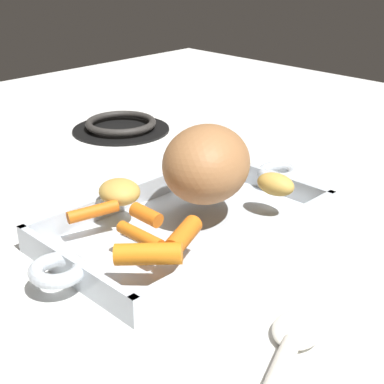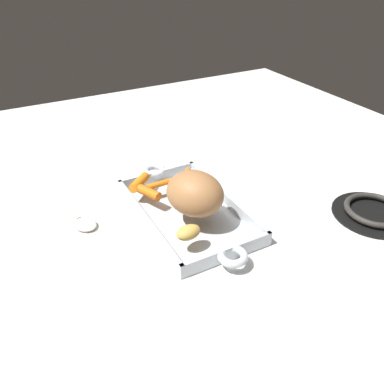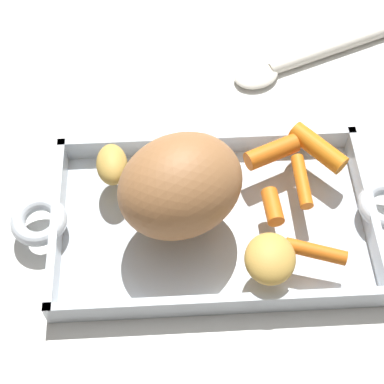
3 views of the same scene
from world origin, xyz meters
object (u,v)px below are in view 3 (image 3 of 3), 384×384
Objects in this scene: baby_carrot_northeast at (318,148)px; potato_golden_large at (270,259)px; roasting_dish at (213,220)px; baby_carrot_short at (273,206)px; potato_halved at (112,164)px; serving_spoon at (301,60)px; pork_roast at (181,187)px; baby_carrot_long at (272,152)px; baby_carrot_southeast at (302,181)px; baby_carrot_southwest at (316,251)px.

potato_golden_large is at bearing -117.71° from baby_carrot_northeast.
baby_carrot_short is at bearing -5.03° from roasting_dish.
serving_spoon is (0.25, 0.19, -0.04)m from potato_halved.
baby_carrot_short is 0.71× the size of potato_golden_large.
baby_carrot_short is at bearing 51.86° from serving_spoon.
potato_golden_large is (0.09, -0.07, -0.03)m from pork_roast.
roasting_dish is at bearing -26.62° from potato_halved.
baby_carrot_southeast is at bearing -53.51° from baby_carrot_long.
serving_spoon is at bearing 80.09° from baby_carrot_southeast.
pork_roast is 0.13m from baby_carrot_long.
baby_carrot_southwest is 1.18× the size of potato_halved.
baby_carrot_northeast is 1.22× the size of potato_golden_large.
baby_carrot_northeast reaches higher than baby_carrot_short.
baby_carrot_southwest is 0.24m from potato_halved.
roasting_dish is at bearing -150.93° from baby_carrot_northeast.
baby_carrot_southeast is (0.13, 0.03, -0.04)m from pork_roast.
baby_carrot_southwest is 0.07m from baby_carrot_short.
baby_carrot_northeast is 0.16m from potato_golden_large.
baby_carrot_southeast is 0.21m from potato_halved.
pork_roast reaches higher than baby_carrot_southeast.
baby_carrot_southeast is 0.23m from serving_spoon.
pork_roast is 0.31m from serving_spoon.
pork_roast is 2.30× the size of potato_golden_large.
baby_carrot_southwest is at bearing 61.40° from serving_spoon.
roasting_dish is at bearing 174.97° from baby_carrot_short.
potato_halved is 0.32m from serving_spoon.
baby_carrot_short is 0.18m from potato_halved.
baby_carrot_southeast is at bearing 12.06° from pork_roast.
baby_carrot_long is (-0.03, 0.13, 0.00)m from baby_carrot_southwest.
roasting_dish is at bearing 148.70° from baby_carrot_southwest.
potato_halved is at bearing 160.59° from baby_carrot_short.
potato_halved is at bearing -176.73° from baby_carrot_northeast.
baby_carrot_southeast is (0.10, 0.03, 0.03)m from roasting_dish.
serving_spoon is (0.07, 0.18, -0.04)m from baby_carrot_long.
baby_carrot_southwest is at bearing -100.43° from baby_carrot_northeast.
baby_carrot_short is 0.07m from potato_golden_large.
roasting_dish is 0.15m from baby_carrot_northeast.
roasting_dish is 7.71× the size of potato_golden_large.
baby_carrot_southeast is 1.14× the size of potato_golden_large.
potato_golden_large is at bearing -54.19° from roasting_dish.
baby_carrot_northeast is 1.13× the size of baby_carrot_long.
baby_carrot_northeast is 0.18m from serving_spoon.
baby_carrot_southwest is at bearing -55.76° from baby_carrot_short.
potato_golden_large is (0.05, -0.07, 0.04)m from roasting_dish.
baby_carrot_northeast is at bearing 23.98° from pork_roast.
baby_carrot_short is at bearing -1.91° from pork_roast.
serving_spoon is (0.09, 0.32, -0.04)m from potato_golden_large.
roasting_dish is 7.12× the size of baby_carrot_long.
baby_carrot_southeast is 0.05m from baby_carrot_short.
potato_halved is (-0.21, 0.12, 0.01)m from baby_carrot_southwest.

